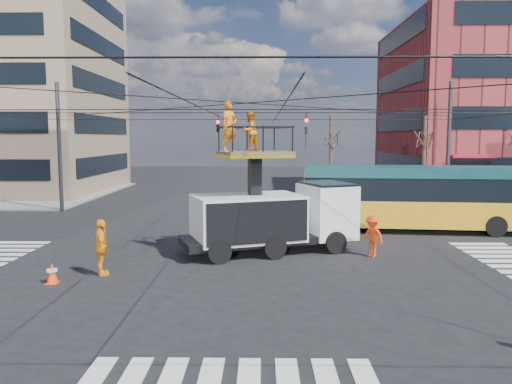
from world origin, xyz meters
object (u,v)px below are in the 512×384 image
object	(u,v)px
utility_truck	(273,204)
flagger	(372,236)
traffic_cone	(52,273)
city_bus	(417,196)
worker_ground	(101,247)

from	to	relation	value
utility_truck	flagger	world-z (taller)	utility_truck
utility_truck	traffic_cone	bearing A→B (deg)	-167.57
utility_truck	city_bus	distance (m)	8.60
city_bus	flagger	size ratio (longest dim) A/B	7.05
flagger	city_bus	bearing A→B (deg)	109.16
utility_truck	worker_ground	distance (m)	6.95
utility_truck	worker_ground	xyz separation A→B (m)	(-5.84, -3.64, -1.01)
traffic_cone	city_bus	bearing A→B (deg)	32.75
worker_ground	flagger	world-z (taller)	worker_ground
traffic_cone	worker_ground	xyz separation A→B (m)	(1.29, 0.95, 0.62)
city_bus	traffic_cone	xyz separation A→B (m)	(-14.36, -9.23, -1.39)
city_bus	worker_ground	size ratio (longest dim) A/B	5.96
traffic_cone	flagger	bearing A→B (deg)	18.97
worker_ground	city_bus	bearing A→B (deg)	-80.18
flagger	traffic_cone	bearing A→B (deg)	-110.03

